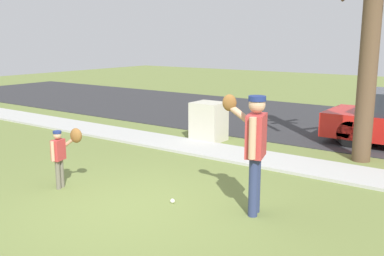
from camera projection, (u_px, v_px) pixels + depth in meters
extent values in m
plane|color=olive|center=(241.00, 158.00, 9.64)|extent=(48.00, 48.00, 0.00)
cube|color=#B2B2AD|center=(244.00, 156.00, 9.71)|extent=(36.00, 1.20, 0.06)
cube|color=#2D2D30|center=(321.00, 122.00, 13.70)|extent=(36.00, 6.80, 0.02)
cylinder|color=navy|center=(253.00, 187.00, 6.40)|extent=(0.14, 0.14, 0.89)
cylinder|color=navy|center=(256.00, 184.00, 6.57)|extent=(0.14, 0.14, 0.89)
cube|color=#B73838|center=(256.00, 136.00, 6.33)|extent=(0.35, 0.48, 0.63)
sphere|color=tan|center=(257.00, 105.00, 6.24)|extent=(0.24, 0.24, 0.24)
cylinder|color=navy|center=(257.00, 98.00, 6.22)|extent=(0.25, 0.25, 0.07)
cylinder|color=tan|center=(252.00, 138.00, 6.08)|extent=(0.10, 0.10, 0.59)
cylinder|color=tan|center=(243.00, 116.00, 6.62)|extent=(0.55, 0.25, 0.43)
ellipsoid|color=brown|center=(229.00, 103.00, 6.65)|extent=(0.25, 0.20, 0.26)
cylinder|color=#6B6656|center=(62.00, 173.00, 7.70)|extent=(0.08, 0.08, 0.51)
cylinder|color=#6B6656|center=(58.00, 175.00, 7.61)|extent=(0.08, 0.08, 0.51)
cube|color=#B73838|center=(58.00, 150.00, 7.56)|extent=(0.20, 0.27, 0.36)
sphere|color=tan|center=(57.00, 135.00, 7.51)|extent=(0.14, 0.14, 0.14)
cylinder|color=navy|center=(57.00, 132.00, 7.50)|extent=(0.15, 0.15, 0.04)
cylinder|color=tan|center=(71.00, 141.00, 7.63)|extent=(0.32, 0.14, 0.25)
ellipsoid|color=brown|center=(76.00, 135.00, 7.57)|extent=(0.25, 0.20, 0.26)
cylinder|color=tan|center=(53.00, 151.00, 7.42)|extent=(0.06, 0.06, 0.34)
sphere|color=white|center=(172.00, 201.00, 6.99)|extent=(0.07, 0.07, 0.07)
cube|color=beige|center=(209.00, 122.00, 11.19)|extent=(0.78, 0.70, 0.99)
cylinder|color=brown|center=(370.00, 38.00, 8.90)|extent=(0.38, 0.38, 5.18)
cylinder|color=black|center=(351.00, 134.00, 10.49)|extent=(0.64, 0.22, 0.64)
cylinder|color=black|center=(367.00, 124.00, 11.71)|extent=(0.64, 0.22, 0.64)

